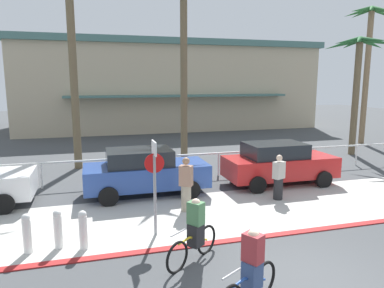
# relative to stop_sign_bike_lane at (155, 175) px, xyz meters

# --- Properties ---
(ground_plane) EXTENTS (80.00, 80.00, 0.00)m
(ground_plane) POSITION_rel_stop_sign_bike_lane_xyz_m (2.55, 6.91, -1.68)
(ground_plane) COLOR #424447
(sidewalk_strip) EXTENTS (44.00, 4.00, 0.02)m
(sidewalk_strip) POSITION_rel_stop_sign_bike_lane_xyz_m (2.55, 1.11, -1.67)
(sidewalk_strip) COLOR beige
(sidewalk_strip) RESTS_ON ground
(curb_paint) EXTENTS (44.00, 0.24, 0.03)m
(curb_paint) POSITION_rel_stop_sign_bike_lane_xyz_m (2.55, -0.89, -1.66)
(curb_paint) COLOR maroon
(curb_paint) RESTS_ON ground
(building_backdrop) EXTENTS (25.69, 12.78, 7.47)m
(building_backdrop) POSITION_rel_stop_sign_bike_lane_xyz_m (5.38, 24.60, 2.07)
(building_backdrop) COLOR #BCAD8E
(building_backdrop) RESTS_ON ground
(rail_fence) EXTENTS (21.70, 0.08, 1.04)m
(rail_fence) POSITION_rel_stop_sign_bike_lane_xyz_m (2.55, 5.41, -0.84)
(rail_fence) COLOR white
(rail_fence) RESTS_ON ground
(stop_sign_bike_lane) EXTENTS (0.52, 0.56, 2.56)m
(stop_sign_bike_lane) POSITION_rel_stop_sign_bike_lane_xyz_m (0.00, 0.00, 0.00)
(stop_sign_bike_lane) COLOR gray
(stop_sign_bike_lane) RESTS_ON ground
(bollard_1) EXTENTS (0.20, 0.20, 1.00)m
(bollard_1) POSITION_rel_stop_sign_bike_lane_xyz_m (-1.83, -0.34, -1.16)
(bollard_1) COLOR white
(bollard_1) RESTS_ON ground
(bollard_2) EXTENTS (0.20, 0.20, 1.00)m
(bollard_2) POSITION_rel_stop_sign_bike_lane_xyz_m (-3.11, -0.20, -1.16)
(bollard_2) COLOR white
(bollard_2) RESTS_ON ground
(bollard_3) EXTENTS (0.20, 0.20, 1.00)m
(bollard_3) POSITION_rel_stop_sign_bike_lane_xyz_m (-2.43, -0.12, -1.16)
(bollard_3) COLOR white
(bollard_3) RESTS_ON ground
(palm_tree_1) EXTENTS (2.99, 3.65, 9.35)m
(palm_tree_1) POSITION_rel_stop_sign_bike_lane_xyz_m (-2.17, 8.52, 5.37)
(palm_tree_1) COLOR brown
(palm_tree_1) RESTS_ON ground
(palm_tree_2) EXTENTS (3.44, 3.07, 8.86)m
(palm_tree_2) POSITION_rel_stop_sign_bike_lane_xyz_m (3.17, 9.08, 4.62)
(palm_tree_2) COLOR brown
(palm_tree_2) RESTS_ON ground
(palm_tree_3) EXTENTS (3.18, 3.36, 6.50)m
(palm_tree_3) POSITION_rel_stop_sign_bike_lane_xyz_m (12.67, 7.74, 3.36)
(palm_tree_3) COLOR brown
(palm_tree_3) RESTS_ON ground
(palm_tree_4) EXTENTS (3.37, 3.38, 8.81)m
(palm_tree_4) POSITION_rel_stop_sign_bike_lane_xyz_m (15.92, 10.76, 4.92)
(palm_tree_4) COLOR #846B4C
(palm_tree_4) RESTS_ON ground
(car_blue_1) EXTENTS (4.40, 2.02, 1.69)m
(car_blue_1) POSITION_rel_stop_sign_bike_lane_xyz_m (0.26, 3.58, -0.81)
(car_blue_1) COLOR #284793
(car_blue_1) RESTS_ON ground
(car_red_2) EXTENTS (4.40, 2.02, 1.69)m
(car_red_2) POSITION_rel_stop_sign_bike_lane_xyz_m (5.59, 3.48, -0.81)
(car_red_2) COLOR red
(car_red_2) RESTS_ON ground
(cyclist_yellow_0) EXTENTS (1.49, 1.14, 1.50)m
(cyclist_yellow_0) POSITION_rel_stop_sign_bike_lane_xyz_m (0.62, -1.60, -0.98)
(cyclist_yellow_0) COLOR black
(cyclist_yellow_0) RESTS_ON ground
(cyclist_blue_1) EXTENTS (1.60, 0.97, 1.50)m
(cyclist_blue_1) POSITION_rel_stop_sign_bike_lane_xyz_m (1.11, -3.53, -0.98)
(cyclist_blue_1) COLOR black
(cyclist_blue_1) RESTS_ON ground
(pedestrian_0) EXTENTS (0.47, 0.42, 1.60)m
(pedestrian_0) POSITION_rel_stop_sign_bike_lane_xyz_m (4.62, 1.75, -0.94)
(pedestrian_0) COLOR #232326
(pedestrian_0) RESTS_ON ground
(pedestrian_1) EXTENTS (0.48, 0.44, 1.74)m
(pedestrian_1) POSITION_rel_stop_sign_bike_lane_xyz_m (1.26, 1.55, -0.87)
(pedestrian_1) COLOR gray
(pedestrian_1) RESTS_ON ground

